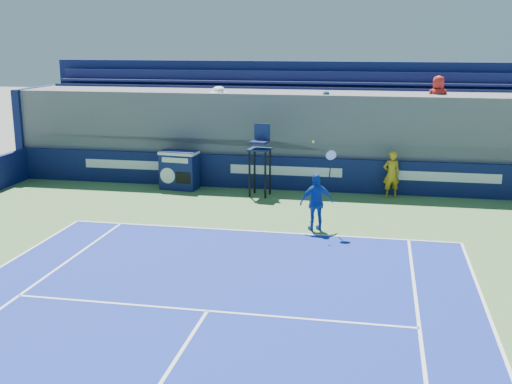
% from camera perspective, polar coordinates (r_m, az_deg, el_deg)
% --- Properties ---
extents(ball_person, '(0.67, 0.53, 1.60)m').
position_cam_1_polar(ball_person, '(22.22, 11.95, 1.56)').
color(ball_person, gold).
rests_on(ball_person, apron).
extents(back_hoarding, '(20.40, 0.21, 1.20)m').
position_cam_1_polar(back_hoarding, '(22.89, 2.68, 1.65)').
color(back_hoarding, '#0C1444').
rests_on(back_hoarding, ground).
extents(match_clock, '(1.39, 0.86, 1.40)m').
position_cam_1_polar(match_clock, '(23.11, -6.84, 2.05)').
color(match_clock, '#0F174B').
rests_on(match_clock, ground).
extents(umpire_chair, '(0.78, 0.78, 2.48)m').
position_cam_1_polar(umpire_chair, '(21.83, 0.37, 3.57)').
color(umpire_chair, black).
rests_on(umpire_chair, ground).
extents(tennis_player, '(1.04, 0.75, 2.57)m').
position_cam_1_polar(tennis_player, '(18.04, 5.40, -0.90)').
color(tennis_player, '#1444A8').
rests_on(tennis_player, apron).
extents(stadium_seating, '(21.00, 4.05, 4.40)m').
position_cam_1_polar(stadium_seating, '(24.67, 3.39, 5.43)').
color(stadium_seating, '#55555A').
rests_on(stadium_seating, ground).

